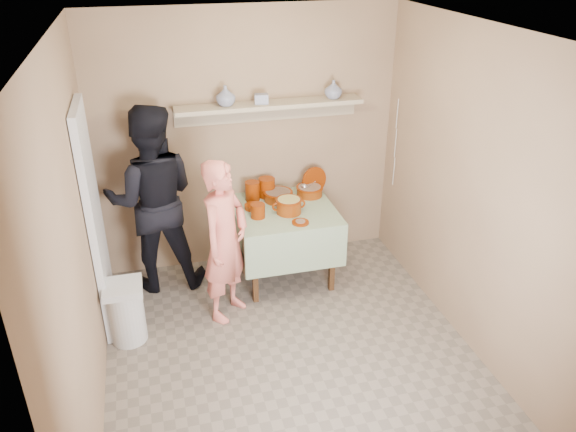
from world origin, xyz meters
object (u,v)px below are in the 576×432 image
object	(u,v)px
cazuela_rice	(289,205)
trash_bin	(126,312)
person_helper	(153,200)
person_cook	(225,241)
serving_table	(284,219)

from	to	relation	value
cazuela_rice	trash_bin	bearing A→B (deg)	-160.68
person_helper	cazuela_rice	world-z (taller)	person_helper
person_cook	cazuela_rice	world-z (taller)	person_cook
person_cook	serving_table	world-z (taller)	person_cook
person_cook	serving_table	bearing A→B (deg)	-11.34
serving_table	person_helper	bearing A→B (deg)	171.26
person_cook	serving_table	xyz separation A→B (m)	(0.66, 0.49, -0.11)
cazuela_rice	serving_table	bearing A→B (deg)	101.23
person_cook	trash_bin	xyz separation A→B (m)	(-0.90, -0.17, -0.47)
serving_table	cazuela_rice	world-z (taller)	cazuela_rice
person_cook	person_helper	bearing A→B (deg)	82.23
person_cook	cazuela_rice	size ratio (longest dim) A/B	4.56
person_helper	trash_bin	size ratio (longest dim) A/B	3.27
person_cook	person_helper	world-z (taller)	person_helper
person_cook	trash_bin	world-z (taller)	person_cook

